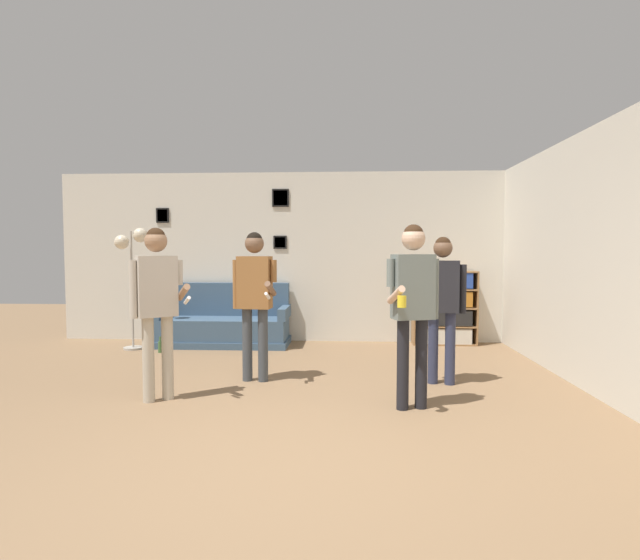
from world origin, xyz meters
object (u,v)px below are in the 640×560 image
(drinking_cup, at_px, (438,268))
(person_spectator_near_bookshelf, at_px, (442,295))
(couch, at_px, (225,325))
(person_watcher_holding_cup, at_px, (413,296))
(bottle_on_floor, at_px, (160,346))
(person_player_foreground_center, at_px, (255,290))
(bookshelf, at_px, (444,308))
(floor_lamp, at_px, (131,254))
(person_player_foreground_left, at_px, (157,295))

(drinking_cup, bearing_deg, person_spectator_near_bookshelf, -98.94)
(couch, xyz_separation_m, person_watcher_holding_cup, (2.48, -3.04, 0.73))
(person_watcher_holding_cup, relative_size, bottle_on_floor, 7.32)
(couch, xyz_separation_m, person_spectator_near_bookshelf, (2.91, -2.15, 0.67))
(person_player_foreground_center, xyz_separation_m, drinking_cup, (2.41, 2.33, 0.18))
(bookshelf, relative_size, person_player_foreground_center, 0.69)
(person_spectator_near_bookshelf, relative_size, drinking_cup, 15.94)
(couch, bearing_deg, bookshelf, 3.22)
(drinking_cup, bearing_deg, bookshelf, 0.01)
(bookshelf, height_order, bottle_on_floor, bookshelf)
(couch, bearing_deg, person_spectator_near_bookshelf, -36.43)
(couch, xyz_separation_m, floor_lamp, (-1.27, -0.43, 1.11))
(bookshelf, bearing_deg, person_watcher_holding_cup, -105.81)
(person_watcher_holding_cup, bearing_deg, person_player_foreground_left, 177.01)
(person_player_foreground_left, distance_m, person_player_foreground_center, 1.11)
(bookshelf, bearing_deg, floor_lamp, -172.38)
(bookshelf, xyz_separation_m, person_spectator_near_bookshelf, (-0.48, -2.34, 0.40))
(couch, bearing_deg, person_player_foreground_center, -67.92)
(person_spectator_near_bookshelf, bearing_deg, couch, 143.57)
(person_player_foreground_center, bearing_deg, drinking_cup, 43.97)
(person_spectator_near_bookshelf, bearing_deg, person_player_foreground_center, 179.65)
(bookshelf, relative_size, floor_lamp, 0.64)
(floor_lamp, relative_size, drinking_cup, 17.78)
(couch, xyz_separation_m, person_player_foreground_left, (0.07, -2.91, 0.72))
(floor_lamp, relative_size, person_spectator_near_bookshelf, 1.12)
(bottle_on_floor, height_order, drinking_cup, drinking_cup)
(drinking_cup, bearing_deg, floor_lamp, -172.19)
(bookshelf, height_order, person_watcher_holding_cup, person_watcher_holding_cup)
(couch, bearing_deg, floor_lamp, -161.12)
(person_player_foreground_center, bearing_deg, bookshelf, 42.66)
(person_player_foreground_center, distance_m, bottle_on_floor, 2.39)
(couch, bearing_deg, person_player_foreground_left, -88.66)
(couch, xyz_separation_m, drinking_cup, (3.28, 0.19, 0.89))
(bookshelf, distance_m, floor_lamp, 4.78)
(bookshelf, relative_size, person_spectator_near_bookshelf, 0.71)
(bookshelf, distance_m, bottle_on_floor, 4.28)
(drinking_cup, bearing_deg, person_player_foreground_center, -136.03)
(couch, distance_m, bookshelf, 3.41)
(floor_lamp, bearing_deg, drinking_cup, 7.81)
(person_player_foreground_center, bearing_deg, bottle_on_floor, 138.03)
(floor_lamp, height_order, person_player_foreground_center, floor_lamp)
(couch, distance_m, bottle_on_floor, 1.04)
(floor_lamp, bearing_deg, person_player_foreground_left, -61.73)
(couch, height_order, bookshelf, bookshelf)
(bookshelf, relative_size, person_watcher_holding_cup, 0.68)
(person_player_foreground_left, relative_size, bottle_on_floor, 7.24)
(person_player_foreground_left, bearing_deg, bookshelf, 43.02)
(drinking_cup, bearing_deg, person_watcher_holding_cup, -103.93)
(person_watcher_holding_cup, xyz_separation_m, drinking_cup, (0.80, 3.23, 0.15))
(person_player_foreground_center, height_order, person_spectator_near_bookshelf, person_player_foreground_center)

